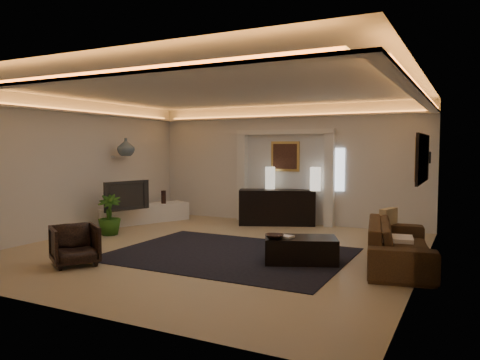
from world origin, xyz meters
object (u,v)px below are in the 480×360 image
at_px(armchair, 75,245).
at_px(sofa, 399,244).
at_px(console, 277,208).
at_px(coffee_table, 301,250).

bearing_deg(armchair, sofa, -30.54).
height_order(console, armchair, console).
distance_m(console, armchair, 5.22).
bearing_deg(coffee_table, sofa, -2.55).
bearing_deg(console, sofa, -63.37).
bearing_deg(armchair, coffee_table, -28.05).
bearing_deg(sofa, coffee_table, 100.24).
xyz_separation_m(console, sofa, (3.21, -2.73, -0.05)).
relative_size(sofa, armchair, 3.40).
bearing_deg(coffee_table, armchair, -174.20).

